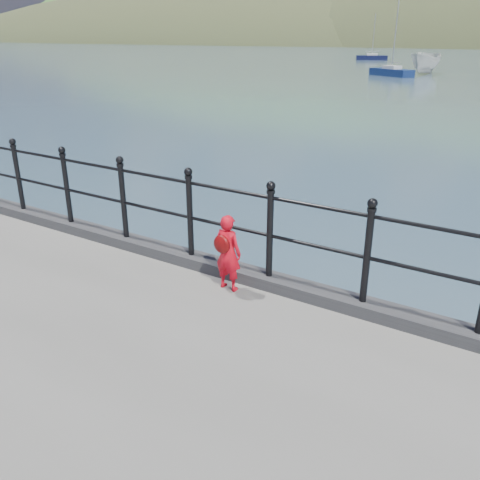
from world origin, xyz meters
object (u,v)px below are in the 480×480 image
Objects in this scene: sailboat_left at (372,58)px; sailboat_port at (391,73)px; railing at (228,215)px; child at (228,252)px; launch_white at (426,63)px.

sailboat_left is 34.03m from sailboat_port.
railing is 0.51m from child.
launch_white is 4.76m from sailboat_port.
child is at bearing -96.36° from sailboat_left.
child is at bearing -44.82° from sailboat_port.
sailboat_port is (-12.41, 47.64, -1.48)m from railing.
railing reaches higher than child.
child is at bearing -74.11° from launch_white.
launch_white is 31.26m from sailboat_left.
sailboat_left is at bearing -71.47° from child.
sailboat_port is at bearing -74.49° from child.
railing is 2.57× the size of sailboat_left.
sailboat_port is at bearing -91.95° from sailboat_left.
sailboat_left reaches higher than railing.
sailboat_left is 0.98× the size of sailboat_port.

